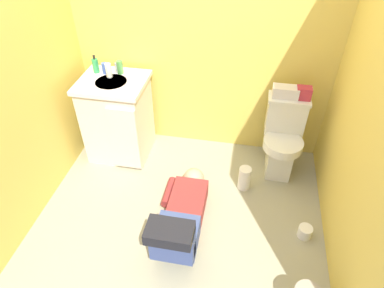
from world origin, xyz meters
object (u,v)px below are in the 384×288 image
(faucet, at_px, (117,68))
(vanity_cabinet, at_px, (118,118))
(person_plumber, at_px, (181,217))
(toiletry_bag, at_px, (304,93))
(bottle_white, at_px, (109,70))
(soap_dispenser, at_px, (96,65))
(toilet, at_px, (283,138))
(toilet_paper_roll, at_px, (305,232))
(tissue_box, at_px, (286,92))
(bottle_blue, at_px, (105,68))
(paper_towel_roll, at_px, (244,178))
(bottle_green, at_px, (120,67))

(faucet, bearing_deg, vanity_cabinet, -88.69)
(person_plumber, height_order, toiletry_bag, toiletry_bag)
(person_plumber, xyz_separation_m, bottle_white, (-0.84, 0.93, 0.71))
(faucet, distance_m, soap_dispenser, 0.19)
(soap_dispenser, bearing_deg, toilet, -2.94)
(toilet_paper_roll, bearing_deg, toiletry_bag, 97.33)
(person_plumber, xyz_separation_m, soap_dispenser, (-0.99, 0.99, 0.71))
(soap_dispenser, relative_size, bottle_white, 1.30)
(tissue_box, distance_m, bottle_blue, 1.62)
(tissue_box, xyz_separation_m, soap_dispenser, (-1.70, -0.00, 0.09))
(paper_towel_roll, xyz_separation_m, toilet_paper_roll, (0.51, -0.44, -0.07))
(toilet, relative_size, vanity_cabinet, 0.91)
(toiletry_bag, relative_size, bottle_white, 0.97)
(soap_dispenser, bearing_deg, bottle_blue, -4.73)
(paper_towel_roll, bearing_deg, soap_dispenser, 164.23)
(soap_dispenser, bearing_deg, tissue_box, 0.03)
(paper_towel_roll, bearing_deg, vanity_cabinet, 167.29)
(vanity_cabinet, xyz_separation_m, soap_dispenser, (-0.19, 0.13, 0.47))
(toiletry_bag, xyz_separation_m, toilet_paper_roll, (0.11, -0.85, -0.76))
(tissue_box, height_order, soap_dispenser, soap_dispenser)
(toiletry_bag, xyz_separation_m, bottle_white, (-1.71, -0.06, 0.08))
(toiletry_bag, bearing_deg, toilet_paper_roll, -82.67)
(vanity_cabinet, bearing_deg, toilet, 1.33)
(bottle_white, bearing_deg, bottle_blue, 139.26)
(soap_dispenser, xyz_separation_m, bottle_green, (0.22, 0.02, -0.01))
(bottle_green, bearing_deg, bottle_white, -134.06)
(bottle_green, bearing_deg, faucet, 178.30)
(toilet_paper_roll, bearing_deg, tissue_box, 106.93)
(toiletry_bag, bearing_deg, tissue_box, 180.00)
(person_plumber, relative_size, bottle_white, 8.35)
(toiletry_bag, distance_m, soap_dispenser, 1.86)
(faucet, distance_m, toilet_paper_roll, 2.14)
(bottle_blue, distance_m, toilet_paper_roll, 2.22)
(faucet, height_order, tissue_box, faucet)
(toiletry_bag, height_order, bottle_white, bottle_white)
(bottle_blue, distance_m, bottle_green, 0.14)
(bottle_green, xyz_separation_m, toilet_paper_roll, (1.74, -0.87, -0.83))
(faucet, bearing_deg, bottle_white, -117.80)
(vanity_cabinet, relative_size, bottle_blue, 8.08)
(bottle_blue, xyz_separation_m, paper_towel_roll, (1.36, -0.40, -0.76))
(bottle_white, bearing_deg, tissue_box, 2.24)
(soap_dispenser, distance_m, bottle_green, 0.23)
(soap_dispenser, height_order, toilet_paper_roll, soap_dispenser)
(person_plumber, distance_m, bottle_green, 1.45)
(tissue_box, relative_size, bottle_white, 1.72)
(vanity_cabinet, relative_size, bottle_green, 6.65)
(toilet, distance_m, person_plumber, 1.19)
(toilet, xyz_separation_m, paper_towel_roll, (-0.30, -0.32, -0.25))
(person_plumber, relative_size, soap_dispenser, 6.42)
(paper_towel_roll, bearing_deg, bottle_blue, 163.56)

